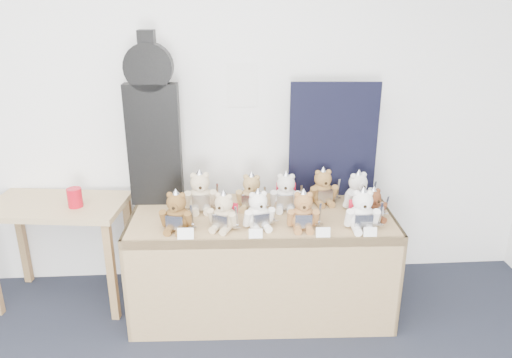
{
  "coord_description": "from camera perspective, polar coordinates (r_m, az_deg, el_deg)",
  "views": [
    {
      "loc": [
        0.74,
        -0.93,
        2.06
      ],
      "look_at": [
        0.93,
        1.9,
        0.99
      ],
      "focal_mm": 35.0,
      "sensor_mm": 36.0,
      "label": 1
    }
  ],
  "objects": [
    {
      "name": "room_shell",
      "position": [
        3.48,
        -1.6,
        10.65
      ],
      "size": [
        6.0,
        6.0,
        6.0
      ],
      "color": "white",
      "rests_on": "floor"
    },
    {
      "name": "display_table",
      "position": [
        3.25,
        0.71,
        -7.0
      ],
      "size": [
        1.72,
        0.77,
        0.71
      ],
      "rotation": [
        0.0,
        0.0,
        -0.04
      ],
      "color": "#93754B",
      "rests_on": "floor"
    },
    {
      "name": "side_table",
      "position": [
        3.63,
        -21.62,
        -4.39
      ],
      "size": [
        0.95,
        0.6,
        0.74
      ],
      "rotation": [
        0.0,
        0.0,
        -0.13
      ],
      "color": "#A38557",
      "rests_on": "floor"
    },
    {
      "name": "guitar_case",
      "position": [
        3.32,
        -11.71,
        6.29
      ],
      "size": [
        0.35,
        0.12,
        1.14
      ],
      "rotation": [
        0.0,
        0.0,
        -0.04
      ],
      "color": "black",
      "rests_on": "display_table"
    },
    {
      "name": "navy_board",
      "position": [
        3.46,
        8.81,
        4.37
      ],
      "size": [
        0.6,
        0.06,
        0.8
      ],
      "primitive_type": "cube",
      "rotation": [
        0.0,
        0.0,
        -0.07
      ],
      "color": "black",
      "rests_on": "display_table"
    },
    {
      "name": "red_cup",
      "position": [
        3.45,
        -20.0,
        -2.01
      ],
      "size": [
        0.1,
        0.1,
        0.13
      ],
      "primitive_type": "cylinder",
      "color": "#B10B1C",
      "rests_on": "side_table"
    },
    {
      "name": "teddy_front_far_left",
      "position": [
        3.03,
        -9.05,
        -3.85
      ],
      "size": [
        0.23,
        0.2,
        0.28
      ],
      "rotation": [
        0.0,
        0.0,
        -0.2
      ],
      "color": "brown",
      "rests_on": "display_table"
    },
    {
      "name": "teddy_front_left",
      "position": [
        3.02,
        -3.71,
        -3.86
      ],
      "size": [
        0.21,
        0.21,
        0.26
      ],
      "rotation": [
        0.0,
        0.0,
        -0.44
      ],
      "color": "tan",
      "rests_on": "display_table"
    },
    {
      "name": "teddy_front_centre",
      "position": [
        3.03,
        0.28,
        -3.7
      ],
      "size": [
        0.22,
        0.2,
        0.27
      ],
      "rotation": [
        0.0,
        0.0,
        0.24
      ],
      "color": "white",
      "rests_on": "display_table"
    },
    {
      "name": "teddy_front_right",
      "position": [
        3.03,
        5.4,
        -3.76
      ],
      "size": [
        0.22,
        0.18,
        0.27
      ],
      "rotation": [
        0.0,
        0.0,
        -0.06
      ],
      "color": "#956338",
      "rests_on": "display_table"
    },
    {
      "name": "teddy_front_far_right",
      "position": [
        3.07,
        12.03,
        -3.65
      ],
      "size": [
        0.23,
        0.2,
        0.29
      ],
      "rotation": [
        0.0,
        0.0,
        -0.05
      ],
      "color": "white",
      "rests_on": "display_table"
    },
    {
      "name": "teddy_front_end",
      "position": [
        3.22,
        13.23,
        -3.0
      ],
      "size": [
        0.19,
        0.18,
        0.23
      ],
      "rotation": [
        0.0,
        0.0,
        0.36
      ],
      "color": "brown",
      "rests_on": "display_table"
    },
    {
      "name": "teddy_back_left",
      "position": [
        3.28,
        -6.37,
        -1.6
      ],
      "size": [
        0.24,
        0.2,
        0.3
      ],
      "rotation": [
        0.0,
        0.0,
        0.06
      ],
      "color": "#C7B391",
      "rests_on": "display_table"
    },
    {
      "name": "teddy_back_centre_left",
      "position": [
        3.29,
        -0.53,
        -1.63
      ],
      "size": [
        0.22,
        0.21,
        0.27
      ],
      "rotation": [
        0.0,
        0.0,
        -0.29
      ],
      "color": "#A28251",
      "rests_on": "display_table"
    },
    {
      "name": "teddy_back_centre_right",
      "position": [
        3.29,
        3.42,
        -1.61
      ],
      "size": [
        0.23,
        0.2,
        0.28
      ],
      "rotation": [
        0.0,
        0.0,
        -0.15
      ],
      "color": "beige",
      "rests_on": "display_table"
    },
    {
      "name": "teddy_back_right",
      "position": [
        3.4,
        7.64,
        -1.03
      ],
      "size": [
        0.23,
        0.19,
        0.27
      ],
      "rotation": [
        0.0,
        0.0,
        0.13
      ],
      "color": "olive",
      "rests_on": "display_table"
    },
    {
      "name": "teddy_back_end",
      "position": [
        3.36,
        11.58,
        -1.49
      ],
      "size": [
        0.24,
        0.22,
        0.28
      ],
      "rotation": [
        0.0,
        0.0,
        0.33
      ],
      "color": "silver",
      "rests_on": "display_table"
    },
    {
      "name": "entry_card_a",
      "position": [
        2.94,
        -8.06,
        -6.21
      ],
      "size": [
        0.1,
        0.02,
        0.07
      ],
      "primitive_type": "cube",
      "rotation": [
        -0.24,
        0.0,
        -0.04
      ],
      "color": "white",
      "rests_on": "display_table"
    },
    {
      "name": "entry_card_b",
      "position": [
        2.92,
        -0.04,
        -6.25
      ],
      "size": [
        0.08,
        0.02,
        0.06
      ],
      "primitive_type": "cube",
      "rotation": [
        -0.24,
        0.0,
        -0.04
      ],
      "color": "white",
      "rests_on": "display_table"
    },
    {
      "name": "entry_card_c",
      "position": [
        2.96,
        7.68,
        -6.06
      ],
      "size": [
        0.08,
        0.02,
        0.06
      ],
      "primitive_type": "cube",
      "rotation": [
        -0.24,
        0.0,
        -0.04
      ],
      "color": "white",
      "rests_on": "display_table"
    },
    {
      "name": "entry_card_d",
      "position": [
        3.02,
        12.93,
        -5.92
      ],
      "size": [
        0.08,
        0.02,
        0.06
      ],
      "primitive_type": "cube",
      "rotation": [
        -0.24,
        0.0,
        -0.04
      ],
      "color": "white",
      "rests_on": "display_table"
    }
  ]
}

